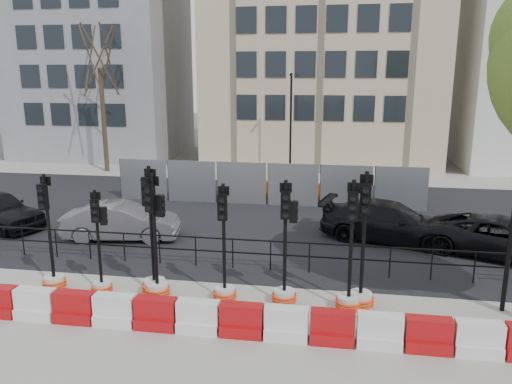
% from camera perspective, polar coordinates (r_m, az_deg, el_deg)
% --- Properties ---
extents(ground, '(120.00, 120.00, 0.00)m').
position_cam_1_polar(ground, '(14.88, -3.62, -10.46)').
color(ground, '#51514C').
rests_on(ground, ground).
extents(sidewalk_near, '(40.00, 6.00, 0.02)m').
position_cam_1_polar(sidewalk_near, '(12.29, -6.82, -16.00)').
color(sidewalk_near, gray).
rests_on(sidewalk_near, ground).
extents(road, '(40.00, 14.00, 0.03)m').
position_cam_1_polar(road, '(21.35, 0.52, -2.86)').
color(road, black).
rests_on(road, ground).
extents(sidewalk_far, '(40.00, 4.00, 0.02)m').
position_cam_1_polar(sidewalk_far, '(30.02, 3.11, 1.94)').
color(sidewalk_far, gray).
rests_on(sidewalk_far, ground).
extents(building_grey, '(11.00, 9.06, 14.00)m').
position_cam_1_polar(building_grey, '(39.16, -17.23, 14.37)').
color(building_grey, gray).
rests_on(building_grey, ground).
extents(building_cream, '(15.00, 10.06, 18.00)m').
position_cam_1_polar(building_cream, '(35.37, 7.79, 18.23)').
color(building_cream, beige).
rests_on(building_cream, ground).
extents(kerb_railing, '(18.00, 0.04, 1.00)m').
position_cam_1_polar(kerb_railing, '(15.71, -2.69, -6.41)').
color(kerb_railing, black).
rests_on(kerb_railing, ground).
extents(heras_fencing, '(14.33, 1.72, 2.00)m').
position_cam_1_polar(heras_fencing, '(23.86, 1.50, 0.55)').
color(heras_fencing, gray).
rests_on(heras_fencing, ground).
extents(lamp_post_far, '(0.12, 0.56, 6.00)m').
position_cam_1_polar(lamp_post_far, '(28.48, 3.98, 7.84)').
color(lamp_post_far, black).
rests_on(lamp_post_far, ground).
extents(tree_bare_far, '(2.00, 2.00, 9.00)m').
position_cam_1_polar(tree_bare_far, '(32.01, -17.45, 14.04)').
color(tree_bare_far, '#473828').
rests_on(tree_bare_far, ground).
extents(barrier_row, '(15.70, 0.50, 0.80)m').
position_cam_1_polar(barrier_row, '(12.28, -6.61, -14.11)').
color(barrier_row, '#B9100E').
rests_on(barrier_row, ground).
extents(traffic_signal_a, '(0.66, 0.66, 3.38)m').
position_cam_1_polar(traffic_signal_a, '(15.32, -22.23, -7.95)').
color(traffic_signal_a, beige).
rests_on(traffic_signal_a, ground).
extents(traffic_signal_b, '(0.59, 0.59, 3.00)m').
position_cam_1_polar(traffic_signal_b, '(14.59, -17.30, -8.54)').
color(traffic_signal_b, beige).
rests_on(traffic_signal_b, ground).
extents(traffic_signal_c, '(0.72, 0.72, 3.65)m').
position_cam_1_polar(traffic_signal_c, '(14.19, -11.64, -8.65)').
color(traffic_signal_c, beige).
rests_on(traffic_signal_c, ground).
extents(traffic_signal_d, '(0.69, 0.69, 3.50)m').
position_cam_1_polar(traffic_signal_d, '(13.93, -11.30, -8.71)').
color(traffic_signal_d, beige).
rests_on(traffic_signal_d, ground).
extents(traffic_signal_e, '(0.64, 0.64, 3.27)m').
position_cam_1_polar(traffic_signal_e, '(13.57, -3.63, -9.81)').
color(traffic_signal_e, beige).
rests_on(traffic_signal_e, ground).
extents(traffic_signal_f, '(0.67, 0.67, 3.40)m').
position_cam_1_polar(traffic_signal_f, '(13.34, 3.33, -9.60)').
color(traffic_signal_f, beige).
rests_on(traffic_signal_f, ground).
extents(traffic_signal_g, '(0.69, 0.69, 3.50)m').
position_cam_1_polar(traffic_signal_g, '(13.22, 10.60, -10.47)').
color(traffic_signal_g, beige).
rests_on(traffic_signal_g, ground).
extents(traffic_signal_h, '(0.72, 0.72, 3.67)m').
position_cam_1_polar(traffic_signal_h, '(13.41, 11.94, -9.99)').
color(traffic_signal_h, beige).
rests_on(traffic_signal_h, ground).
extents(car_b, '(2.78, 4.66, 1.38)m').
position_cam_1_polar(car_b, '(19.05, -15.11, -3.26)').
color(car_b, '#545359').
rests_on(car_b, ground).
extents(car_c, '(4.40, 5.96, 1.45)m').
position_cam_1_polar(car_c, '(18.88, 14.99, -3.30)').
color(car_c, black).
rests_on(car_c, ground).
extents(car_d, '(5.63, 6.40, 1.34)m').
position_cam_1_polar(car_d, '(18.60, 26.31, -4.70)').
color(car_d, black).
rests_on(car_d, ground).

